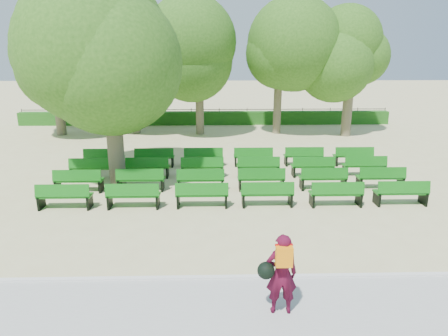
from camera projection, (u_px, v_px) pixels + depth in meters
name	position (u px, v px, depth m)	size (l,w,h in m)	color
ground	(198.00, 189.00, 14.93)	(120.00, 120.00, 0.00)	#C4BA82
paving	(184.00, 311.00, 7.82)	(30.00, 2.20, 0.06)	#A9AAA5
curb	(187.00, 279.00, 8.92)	(30.00, 0.12, 0.10)	silver
hedge	(205.00, 118.00, 28.25)	(26.00, 0.70, 0.90)	#205D18
fence	(205.00, 123.00, 28.76)	(26.00, 0.10, 1.02)	black
tree_line	(204.00, 136.00, 24.54)	(21.80, 6.80, 7.04)	#34651B
bench_array	(231.00, 181.00, 15.61)	(1.74, 0.57, 1.09)	#126813
tree_among	(109.00, 58.00, 14.06)	(5.32, 5.32, 7.16)	brown
person	(280.00, 273.00, 7.53)	(0.77, 0.46, 1.64)	#450920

